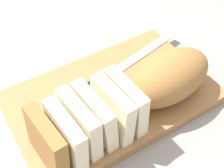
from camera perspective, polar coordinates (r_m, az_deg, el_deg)
ground_plane at (r=0.66m, az=0.00°, el=-3.18°), size 3.00×3.00×0.00m
cutting_board at (r=0.65m, az=0.00°, el=-2.52°), size 0.44×0.28×0.02m
bread_loaf at (r=0.58m, az=5.01°, el=-1.92°), size 0.40×0.14×0.10m
bread_knife at (r=0.68m, az=0.36°, el=2.50°), size 0.30×0.09×0.02m
crumb_near_knife at (r=0.67m, az=1.14°, el=1.05°), size 0.00×0.00×0.00m
crumb_near_loaf at (r=0.62m, az=-1.76°, el=-4.55°), size 0.01×0.01×0.01m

